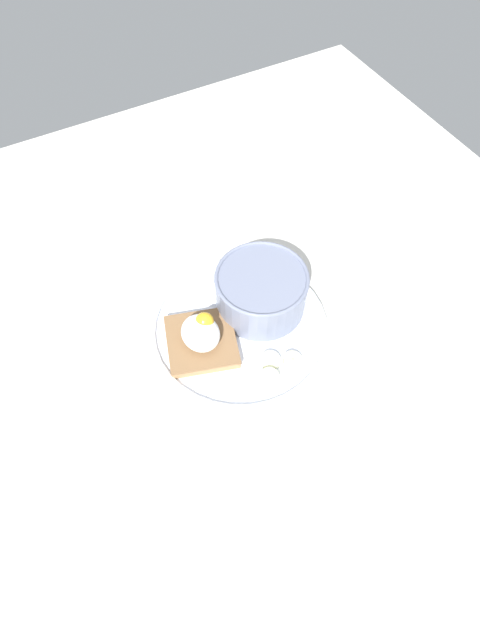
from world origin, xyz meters
TOP-DOWN VIEW (x-y plane):
  - ground_plane at (0.00, 0.00)cm, footprint 120.00×120.00cm
  - plate at (0.00, 0.00)cm, footprint 26.44×26.44cm
  - oatmeal_bowl at (-2.23, 4.77)cm, footprint 13.74×13.74cm
  - toast_slice at (-0.39, -6.30)cm, footprint 12.34×12.34cm
  - poached_egg at (-0.47, -6.13)cm, footprint 6.23×5.32cm
  - banana_slice_front at (7.18, 1.02)cm, footprint 3.58×3.57cm
  - banana_slice_left at (8.75, 3.74)cm, footprint 3.57×3.63cm
  - banana_slice_back at (9.65, -0.64)cm, footprint 3.69×3.58cm

SIDE VIEW (x-z plane):
  - ground_plane at x=0.00cm, z-range 0.00..2.00cm
  - plate at x=0.00cm, z-range 2.00..3.60cm
  - banana_slice_front at x=7.18cm, z-range 2.97..3.91cm
  - banana_slice_left at x=8.75cm, z-range 2.91..4.16cm
  - banana_slice_back at x=9.65cm, z-range 2.90..4.69cm
  - toast_slice at x=-0.39cm, z-range 3.09..4.71cm
  - poached_egg at x=-0.47cm, z-range 4.43..8.28cm
  - oatmeal_bowl at x=-2.23cm, z-range 3.07..9.94cm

